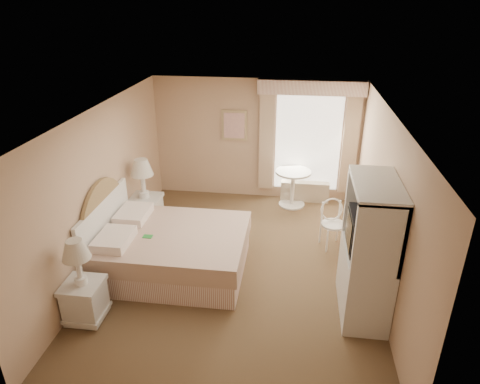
# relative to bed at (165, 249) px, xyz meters

# --- Properties ---
(room) EXTENTS (4.21, 5.51, 2.51)m
(room) POSITION_rel_bed_xyz_m (1.11, 0.19, 0.87)
(room) COLOR brown
(room) RESTS_ON ground
(window) EXTENTS (2.05, 0.22, 2.51)m
(window) POSITION_rel_bed_xyz_m (2.16, 2.85, 0.96)
(window) COLOR white
(window) RESTS_ON room
(framed_art) EXTENTS (0.52, 0.04, 0.62)m
(framed_art) POSITION_rel_bed_xyz_m (0.66, 2.91, 1.17)
(framed_art) COLOR tan
(framed_art) RESTS_ON room
(bed) EXTENTS (2.26, 1.78, 1.57)m
(bed) POSITION_rel_bed_xyz_m (0.00, 0.00, 0.00)
(bed) COLOR tan
(bed) RESTS_ON room
(nightstand_near) EXTENTS (0.50, 0.50, 1.20)m
(nightstand_near) POSITION_rel_bed_xyz_m (-0.73, -1.25, 0.08)
(nightstand_near) COLOR silver
(nightstand_near) RESTS_ON room
(nightstand_far) EXTENTS (0.56, 0.56, 1.35)m
(nightstand_far) POSITION_rel_bed_xyz_m (-0.73, 1.20, 0.13)
(nightstand_far) COLOR silver
(nightstand_far) RESTS_ON room
(round_table) EXTENTS (0.71, 0.71, 0.75)m
(round_table) POSITION_rel_bed_xyz_m (1.91, 2.57, 0.13)
(round_table) COLOR white
(round_table) RESTS_ON room
(cafe_chair) EXTENTS (0.52, 0.52, 0.85)m
(cafe_chair) POSITION_rel_bed_xyz_m (2.61, 1.10, 0.11)
(cafe_chair) COLOR white
(cafe_chair) RESTS_ON room
(armoire) EXTENTS (0.57, 1.15, 1.91)m
(armoire) POSITION_rel_bed_xyz_m (2.93, -0.57, 0.41)
(armoire) COLOR silver
(armoire) RESTS_ON room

